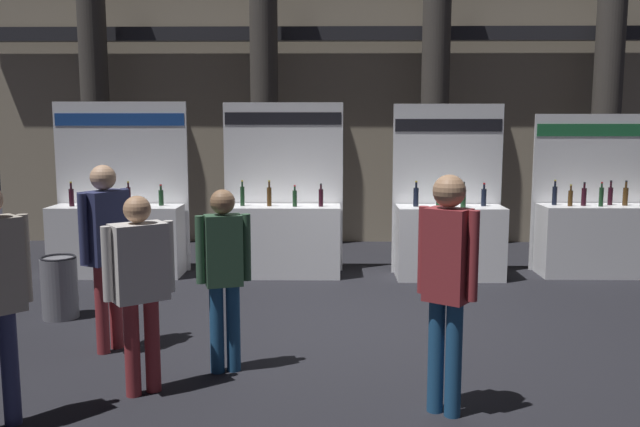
{
  "coord_description": "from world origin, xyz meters",
  "views": [
    {
      "loc": [
        -0.32,
        -7.03,
        2.22
      ],
      "look_at": [
        -0.44,
        0.6,
        1.15
      ],
      "focal_mm": 37.19,
      "sensor_mm": 36.0,
      "label": 1
    }
  ],
  "objects_px": {
    "exhibitor_booth_1": "(283,233)",
    "trash_bin": "(60,287)",
    "exhibitor_booth_3": "(601,233)",
    "visitor_0": "(140,276)",
    "exhibitor_booth_2": "(449,234)",
    "visitor_3": "(447,275)",
    "visitor_2": "(224,268)",
    "exhibitor_booth_0": "(118,232)",
    "visitor_5": "(106,239)"
  },
  "relations": [
    {
      "from": "trash_bin",
      "to": "visitor_5",
      "type": "bearing_deg",
      "value": -49.21
    },
    {
      "from": "visitor_2",
      "to": "visitor_3",
      "type": "relative_size",
      "value": 0.89
    },
    {
      "from": "exhibitor_booth_0",
      "to": "trash_bin",
      "type": "xyz_separation_m",
      "value": [
        0.01,
        -2.16,
        -0.27
      ]
    },
    {
      "from": "exhibitor_booth_2",
      "to": "visitor_3",
      "type": "bearing_deg",
      "value": -100.37
    },
    {
      "from": "visitor_0",
      "to": "visitor_2",
      "type": "relative_size",
      "value": 1.0
    },
    {
      "from": "exhibitor_booth_2",
      "to": "trash_bin",
      "type": "distance_m",
      "value": 5.19
    },
    {
      "from": "exhibitor_booth_2",
      "to": "visitor_0",
      "type": "bearing_deg",
      "value": -127.87
    },
    {
      "from": "exhibitor_booth_0",
      "to": "exhibitor_booth_1",
      "type": "bearing_deg",
      "value": 0.56
    },
    {
      "from": "trash_bin",
      "to": "visitor_0",
      "type": "bearing_deg",
      "value": -53.66
    },
    {
      "from": "exhibitor_booth_2",
      "to": "visitor_2",
      "type": "height_order",
      "value": "exhibitor_booth_2"
    },
    {
      "from": "exhibitor_booth_0",
      "to": "visitor_2",
      "type": "relative_size",
      "value": 1.53
    },
    {
      "from": "exhibitor_booth_3",
      "to": "visitor_5",
      "type": "distance_m",
      "value": 6.95
    },
    {
      "from": "exhibitor_booth_3",
      "to": "visitor_0",
      "type": "height_order",
      "value": "exhibitor_booth_3"
    },
    {
      "from": "visitor_2",
      "to": "visitor_3",
      "type": "bearing_deg",
      "value": -42.22
    },
    {
      "from": "visitor_2",
      "to": "exhibitor_booth_0",
      "type": "bearing_deg",
      "value": 102.44
    },
    {
      "from": "trash_bin",
      "to": "visitor_5",
      "type": "height_order",
      "value": "visitor_5"
    },
    {
      "from": "visitor_0",
      "to": "visitor_5",
      "type": "bearing_deg",
      "value": 85.36
    },
    {
      "from": "exhibitor_booth_3",
      "to": "visitor_0",
      "type": "xyz_separation_m",
      "value": [
        -5.47,
        -4.35,
        0.38
      ]
    },
    {
      "from": "exhibitor_booth_0",
      "to": "visitor_3",
      "type": "distance_m",
      "value": 6.07
    },
    {
      "from": "exhibitor_booth_2",
      "to": "exhibitor_booth_3",
      "type": "relative_size",
      "value": 1.06
    },
    {
      "from": "exhibitor_booth_2",
      "to": "exhibitor_booth_1",
      "type": "bearing_deg",
      "value": 177.08
    },
    {
      "from": "exhibitor_booth_0",
      "to": "exhibitor_booth_1",
      "type": "relative_size",
      "value": 1.0
    },
    {
      "from": "exhibitor_booth_2",
      "to": "visitor_2",
      "type": "bearing_deg",
      "value": -125.69
    },
    {
      "from": "visitor_0",
      "to": "visitor_2",
      "type": "xyz_separation_m",
      "value": [
        0.6,
        0.49,
        -0.04
      ]
    },
    {
      "from": "exhibitor_booth_1",
      "to": "exhibitor_booth_2",
      "type": "bearing_deg",
      "value": -2.92
    },
    {
      "from": "exhibitor_booth_2",
      "to": "exhibitor_booth_3",
      "type": "xyz_separation_m",
      "value": [
        2.24,
        0.21,
        -0.02
      ]
    },
    {
      "from": "exhibitor_booth_1",
      "to": "visitor_0",
      "type": "relative_size",
      "value": 1.52
    },
    {
      "from": "exhibitor_booth_0",
      "to": "visitor_5",
      "type": "bearing_deg",
      "value": -73.85
    },
    {
      "from": "exhibitor_booth_2",
      "to": "visitor_3",
      "type": "relative_size",
      "value": 1.34
    },
    {
      "from": "exhibitor_booth_2",
      "to": "visitor_5",
      "type": "distance_m",
      "value": 4.97
    },
    {
      "from": "exhibitor_booth_0",
      "to": "visitor_5",
      "type": "height_order",
      "value": "exhibitor_booth_0"
    },
    {
      "from": "exhibitor_booth_3",
      "to": "trash_bin",
      "type": "distance_m",
      "value": 7.36
    },
    {
      "from": "exhibitor_booth_0",
      "to": "exhibitor_booth_2",
      "type": "height_order",
      "value": "exhibitor_booth_0"
    },
    {
      "from": "exhibitor_booth_1",
      "to": "visitor_0",
      "type": "height_order",
      "value": "exhibitor_booth_1"
    },
    {
      "from": "exhibitor_booth_1",
      "to": "visitor_5",
      "type": "distance_m",
      "value": 3.59
    },
    {
      "from": "exhibitor_booth_3",
      "to": "trash_bin",
      "type": "bearing_deg",
      "value": -162.08
    },
    {
      "from": "exhibitor_booth_2",
      "to": "visitor_2",
      "type": "relative_size",
      "value": 1.51
    },
    {
      "from": "exhibitor_booth_1",
      "to": "trash_bin",
      "type": "height_order",
      "value": "exhibitor_booth_1"
    },
    {
      "from": "visitor_0",
      "to": "visitor_5",
      "type": "relative_size",
      "value": 0.9
    },
    {
      "from": "exhibitor_booth_1",
      "to": "exhibitor_booth_3",
      "type": "height_order",
      "value": "exhibitor_booth_1"
    },
    {
      "from": "exhibitor_booth_1",
      "to": "visitor_2",
      "type": "distance_m",
      "value": 3.8
    },
    {
      "from": "exhibitor_booth_0",
      "to": "visitor_0",
      "type": "relative_size",
      "value": 1.53
    },
    {
      "from": "trash_bin",
      "to": "exhibitor_booth_2",
      "type": "bearing_deg",
      "value": 23.38
    },
    {
      "from": "exhibitor_booth_3",
      "to": "visitor_5",
      "type": "relative_size",
      "value": 1.28
    },
    {
      "from": "exhibitor_booth_2",
      "to": "exhibitor_booth_3",
      "type": "height_order",
      "value": "exhibitor_booth_2"
    },
    {
      "from": "exhibitor_booth_0",
      "to": "visitor_2",
      "type": "distance_m",
      "value": 4.34
    },
    {
      "from": "exhibitor_booth_1",
      "to": "visitor_3",
      "type": "bearing_deg",
      "value": -71.27
    },
    {
      "from": "exhibitor_booth_2",
      "to": "trash_bin",
      "type": "bearing_deg",
      "value": -156.62
    },
    {
      "from": "exhibitor_booth_0",
      "to": "visitor_5",
      "type": "xyz_separation_m",
      "value": [
        0.93,
        -3.23,
        0.48
      ]
    },
    {
      "from": "exhibitor_booth_0",
      "to": "visitor_2",
      "type": "bearing_deg",
      "value": -60.22
    }
  ]
}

